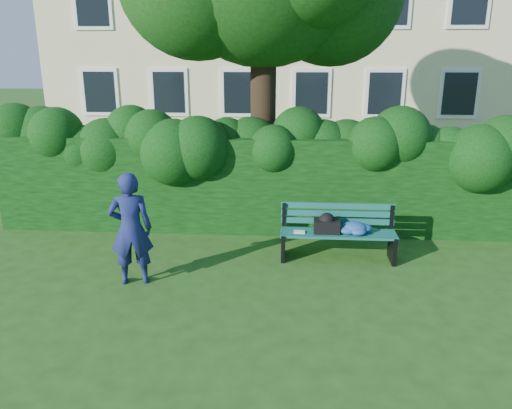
{
  "coord_description": "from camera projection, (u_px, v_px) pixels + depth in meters",
  "views": [
    {
      "loc": [
        0.53,
        -7.04,
        3.29
      ],
      "look_at": [
        0.0,
        0.6,
        0.95
      ],
      "focal_mm": 35.0,
      "sensor_mm": 36.0,
      "label": 1
    }
  ],
  "objects": [
    {
      "name": "park_bench",
      "position": [
        340.0,
        230.0,
        8.18
      ],
      "size": [
        1.89,
        0.57,
        0.89
      ],
      "rotation": [
        0.0,
        0.0,
        -0.01
      ],
      "color": "#0F4E4F",
      "rests_on": "ground"
    },
    {
      "name": "man_reading",
      "position": [
        131.0,
        229.0,
        7.22
      ],
      "size": [
        0.69,
        0.53,
        1.69
      ],
      "primitive_type": "imported",
      "rotation": [
        0.0,
        0.0,
        3.36
      ],
      "color": "navy",
      "rests_on": "ground"
    },
    {
      "name": "hedge",
      "position": [
        262.0,
        183.0,
        9.55
      ],
      "size": [
        10.0,
        1.0,
        1.8
      ],
      "color": "black",
      "rests_on": "ground"
    },
    {
      "name": "ground",
      "position": [
        253.0,
        274.0,
        7.72
      ],
      "size": [
        80.0,
        80.0,
        0.0
      ],
      "primitive_type": "plane",
      "color": "#244A16",
      "rests_on": "ground"
    }
  ]
}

